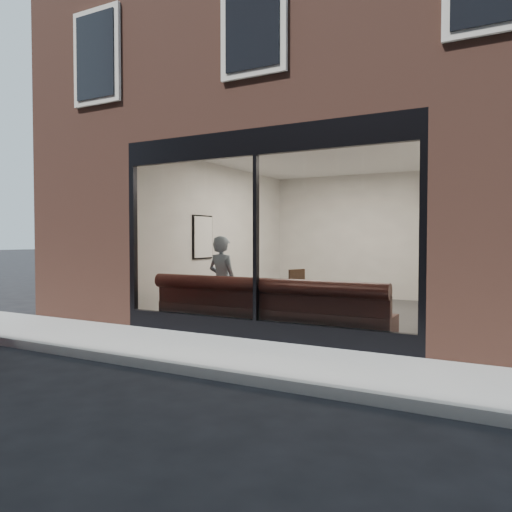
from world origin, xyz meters
The scene contains 20 objects.
ground centered at (0.00, 0.00, 0.00)m, with size 120.00×120.00×0.00m, color black.
sidewalk_near centered at (0.00, 1.00, 0.01)m, with size 40.00×2.00×0.01m, color gray.
kerb_near centered at (0.00, -0.05, 0.06)m, with size 40.00×0.10×0.12m, color gray.
host_building_pier_left centered at (-3.75, 8.00, 1.60)m, with size 2.50×12.00×3.20m, color brown.
host_building_backfill centered at (0.00, 11.00, 1.60)m, with size 5.00×6.00×3.20m, color brown.
cafe_floor centered at (0.00, 5.00, 0.02)m, with size 6.00×6.00×0.00m, color #2D2D30.
cafe_ceiling centered at (0.00, 5.00, 3.19)m, with size 6.00×6.00×0.00m, color white.
cafe_wall_back centered at (0.00, 7.99, 1.60)m, with size 5.00×5.00×0.00m, color beige.
cafe_wall_left centered at (-2.49, 5.00, 1.60)m, with size 6.00×6.00×0.00m, color beige.
cafe_wall_right centered at (2.49, 5.00, 1.60)m, with size 6.00×6.00×0.00m, color beige.
storefront_kick centered at (0.00, 2.05, 0.15)m, with size 5.00×0.10×0.30m, color black.
storefront_header centered at (0.00, 2.05, 3.00)m, with size 5.00×0.10×0.40m, color black.
storefront_mullion centered at (0.00, 2.05, 1.55)m, with size 0.06×0.10×2.50m, color black.
storefront_glass centered at (0.00, 2.02, 1.55)m, with size 4.80×4.80×0.00m, color white.
banquette centered at (0.00, 2.45, 0.23)m, with size 4.00×0.55×0.45m, color #391415.
person centered at (-0.98, 2.63, 0.79)m, with size 0.58×0.38×1.59m, color #8CA5B6.
cafe_table_left centered at (-0.48, 3.00, 0.74)m, with size 0.59×0.59×0.04m, color black.
cafe_table_right centered at (1.02, 3.66, 0.74)m, with size 0.58×0.58×0.04m, color black.
cafe_chair_left centered at (-0.48, 4.33, 0.24)m, with size 0.40×0.40×0.04m, color black.
wall_poster centered at (-2.45, 4.19, 1.58)m, with size 0.02×0.65×0.87m, color white.
Camera 1 is at (3.63, -4.59, 1.54)m, focal length 35.00 mm.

